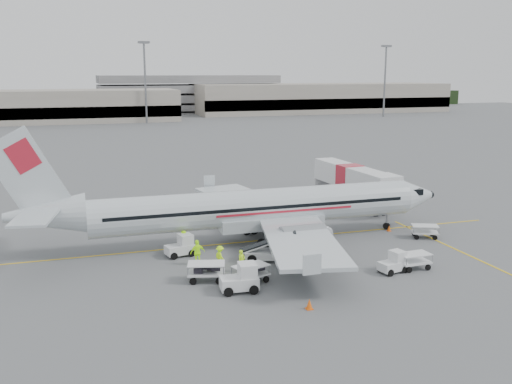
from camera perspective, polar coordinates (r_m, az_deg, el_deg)
ground at (r=48.62m, az=0.72°, el=-4.85°), size 360.00×360.00×0.00m
stripe_lead at (r=48.62m, az=0.72°, el=-4.84°), size 44.00×0.20×0.01m
stripe_cross at (r=48.29m, az=19.94°, el=-5.70°), size 0.20×20.00×0.01m
terminal_east at (r=207.48m, az=6.45°, el=9.34°), size 90.00×26.00×10.00m
parking_garage at (r=208.10m, az=-6.85°, el=9.89°), size 62.00×24.00×14.00m
treeline at (r=219.92m, az=-14.06°, el=8.68°), size 300.00×3.00×6.00m
mast_center at (r=163.37m, az=-11.01°, el=10.63°), size 3.20×1.20×22.00m
mast_east at (r=187.84m, az=12.76°, el=10.69°), size 3.20×1.20×22.00m
aircraft at (r=47.18m, az=0.18°, el=0.90°), size 36.54×28.73×10.02m
jet_bridge at (r=62.41m, az=9.34°, el=0.75°), size 4.05×16.28×4.23m
belt_loader at (r=43.21m, az=1.46°, el=-5.07°), size 5.52×3.40×2.80m
tug_fore at (r=41.99m, az=13.50°, el=-6.83°), size 2.17×1.53×1.53m
tug_mid at (r=37.36m, az=-1.71°, el=-8.58°), size 2.54×1.59×1.88m
tug_aft at (r=44.75m, az=-7.64°, el=-5.33°), size 2.38×1.67×1.68m
cart_loaded_a at (r=39.37m, az=-4.99°, el=-7.98°), size 2.81×2.09×1.31m
cart_loaded_b at (r=38.99m, az=-0.51°, el=-8.19°), size 2.70×2.09×1.24m
cart_empty_a at (r=43.12m, az=15.52°, el=-6.68°), size 2.34×1.44×1.19m
cart_empty_b at (r=51.23m, az=16.52°, el=-3.81°), size 2.52×2.05×1.14m
cone_nose at (r=52.69m, az=13.16°, el=-3.53°), size 0.34×0.34×0.56m
cone_port at (r=67.96m, az=-0.89°, el=0.27°), size 0.39×0.39×0.64m
cone_stbd at (r=35.11m, az=5.35°, el=-11.06°), size 0.42×0.42×0.69m
crew_a at (r=40.95m, az=-1.45°, el=-6.91°), size 0.70×0.60×1.62m
crew_b at (r=45.27m, az=-7.20°, el=-5.01°), size 1.03×1.11×1.83m
crew_c at (r=42.03m, az=-3.62°, el=-6.44°), size 0.90×1.17×1.60m
crew_d at (r=42.57m, az=-5.86°, el=-6.03°), size 1.17×0.60×1.90m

